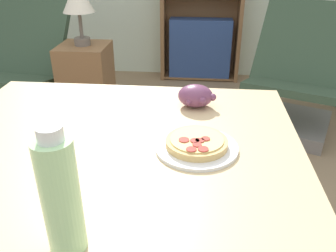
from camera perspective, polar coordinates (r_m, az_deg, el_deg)
dining_table at (r=1.12m, az=-8.33°, el=-6.80°), size 1.11×0.93×0.73m
pizza_on_plate at (r=1.02m, az=4.60°, el=-2.98°), size 0.24×0.24×0.04m
grape_bunch at (r=1.27m, az=4.42°, el=4.82°), size 0.14×0.10×0.08m
drink_bottle at (r=0.68m, az=-16.84°, el=-10.58°), size 0.07×0.07×0.26m
lounge_chair_near at (r=2.97m, az=-22.27°, el=6.44°), size 0.71×0.83×0.88m
lounge_chair_far at (r=2.73m, az=19.37°, el=5.22°), size 0.84×0.94×0.88m
bookshelf at (r=3.54m, az=5.47°, el=19.03°), size 0.77×0.24×1.61m
side_table at (r=2.67m, az=-12.79°, el=6.14°), size 0.34×0.34×0.62m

